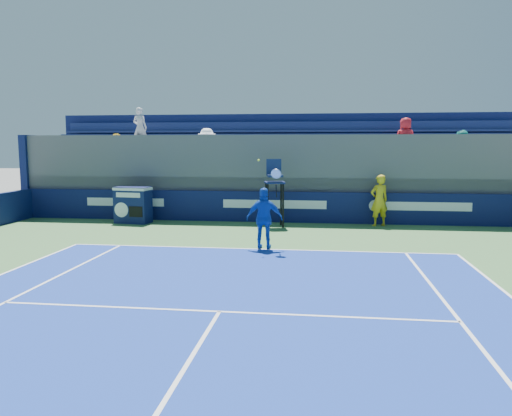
# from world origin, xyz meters

# --- Properties ---
(ball_person) EXTENTS (0.81, 0.68, 1.90)m
(ball_person) POSITION_xyz_m (3.91, 16.63, 0.96)
(ball_person) COLOR gold
(ball_person) RESTS_ON apron
(back_hoarding) EXTENTS (20.40, 0.21, 1.20)m
(back_hoarding) POSITION_xyz_m (0.00, 17.10, 0.60)
(back_hoarding) COLOR #0B1241
(back_hoarding) RESTS_ON ground
(match_clock) EXTENTS (1.40, 0.89, 1.40)m
(match_clock) POSITION_xyz_m (-5.36, 16.19, 0.74)
(match_clock) COLOR #0E1746
(match_clock) RESTS_ON ground
(umpire_chair) EXTENTS (0.83, 0.83, 2.48)m
(umpire_chair) POSITION_xyz_m (0.09, 16.03, 1.53)
(umpire_chair) COLOR black
(umpire_chair) RESTS_ON ground
(tennis_player) EXTENTS (1.03, 0.44, 2.57)m
(tennis_player) POSITION_xyz_m (0.18, 11.98, 0.90)
(tennis_player) COLOR #1649B5
(tennis_player) RESTS_ON apron
(stadium_seating) EXTENTS (21.00, 4.05, 4.63)m
(stadium_seating) POSITION_xyz_m (0.01, 19.14, 1.84)
(stadium_seating) COLOR #4E4E53
(stadium_seating) RESTS_ON ground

